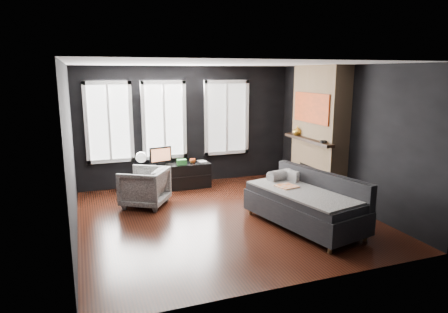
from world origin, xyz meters
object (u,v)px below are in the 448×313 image
object	(u,v)px
mantel_vase	(297,131)
media_console	(174,176)
book	(198,157)
mug	(193,160)
armchair	(144,185)
sofa	(304,201)
monitor	(160,155)

from	to	relation	value
mantel_vase	media_console	bearing A→B (deg)	157.18
book	mug	bearing A→B (deg)	-158.80
armchair	sofa	bearing A→B (deg)	81.25
media_console	monitor	bearing A→B (deg)	176.14
media_console	mantel_vase	world-z (taller)	mantel_vase
sofa	mug	bearing A→B (deg)	97.70
mug	sofa	bearing A→B (deg)	-69.22
armchair	book	distance (m)	1.72
armchair	monitor	xyz separation A→B (m)	(0.52, 0.99, 0.37)
armchair	monitor	size ratio (longest dim) A/B	1.59
media_console	mantel_vase	xyz separation A→B (m)	(2.50, -1.05, 1.05)
media_console	armchair	bearing A→B (deg)	-129.44
mug	book	bearing A→B (deg)	21.20
monitor	mug	distance (m)	0.73
sofa	armchair	bearing A→B (deg)	126.41
sofa	book	xyz separation A→B (m)	(-0.96, 2.99, 0.22)
sofa	mantel_vase	world-z (taller)	mantel_vase
sofa	armchair	xyz separation A→B (m)	(-2.34, 2.00, -0.05)
monitor	mantel_vase	world-z (taller)	mantel_vase
sofa	monitor	distance (m)	3.52
media_console	book	distance (m)	0.71
armchair	book	bearing A→B (deg)	157.29
sofa	monitor	bearing A→B (deg)	108.28
media_console	sofa	bearing A→B (deg)	-62.60
book	mantel_vase	bearing A→B (deg)	-29.25
book	mantel_vase	size ratio (longest dim) A/B	1.16
mug	monitor	bearing A→B (deg)	175.10
sofa	book	bearing A→B (deg)	94.65
media_console	mantel_vase	distance (m)	2.90
mantel_vase	monitor	bearing A→B (deg)	158.93
sofa	mantel_vase	size ratio (longest dim) A/B	10.59
mug	mantel_vase	distance (m)	2.40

